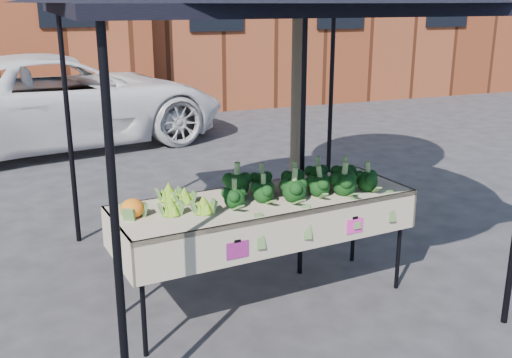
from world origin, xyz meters
name	(u,v)px	position (x,y,z in m)	size (l,w,h in m)	color
ground	(250,308)	(0.00, 0.00, 0.00)	(90.00, 90.00, 0.00)	#29292B
table	(265,251)	(0.15, 0.07, 0.45)	(2.47, 1.04, 0.90)	#C4B595
canopy	(261,127)	(0.30, 0.52, 1.37)	(3.16, 3.16, 2.74)	black
broccoli_heap	(296,179)	(0.43, 0.09, 1.02)	(1.35, 0.55, 0.24)	black
romanesco_cluster	(182,195)	(-0.51, 0.10, 0.99)	(0.41, 0.55, 0.18)	#7BA822
cauliflower_pair	(132,206)	(-0.90, 0.02, 0.98)	(0.18, 0.18, 0.17)	orange
street_tree	(299,35)	(1.12, 1.54, 2.06)	(2.09, 2.09, 4.12)	#1E4C14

